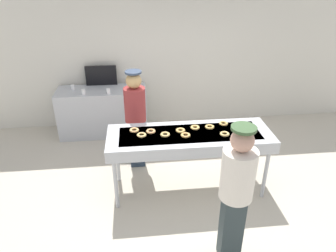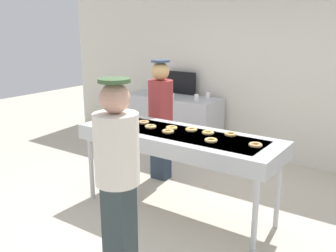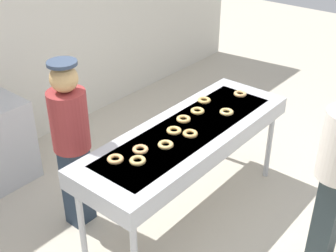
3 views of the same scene
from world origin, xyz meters
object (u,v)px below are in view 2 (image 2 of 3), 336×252
Objects in this scene: glazed_donut_4 at (231,134)px; customer_waiting at (117,170)px; glazed_donut_7 at (211,140)px; glazed_donut_10 at (144,122)px; paper_cup_3 at (196,97)px; worker_baker at (161,113)px; paper_cup_4 at (172,96)px; prep_counter at (172,122)px; glazed_donut_0 at (168,131)px; paper_cup_0 at (208,95)px; menu_display at (180,83)px; glazed_donut_2 at (255,145)px; glazed_donut_1 at (172,128)px; paper_cup_2 at (151,93)px; glazed_donut_6 at (132,119)px; paper_cup_1 at (149,90)px; glazed_donut_9 at (130,122)px; fryer_conveyor at (178,140)px; glazed_donut_5 at (150,127)px; glazed_donut_8 at (191,130)px; glazed_donut_3 at (208,133)px.

customer_waiting is at bearing -100.11° from glazed_donut_4.
glazed_donut_7 is 1.00× the size of glazed_donut_10.
paper_cup_3 is (-1.39, 1.65, -0.01)m from glazed_donut_4.
paper_cup_4 is at bearing -73.38° from worker_baker.
paper_cup_3 is at bearing 111.78° from customer_waiting.
glazed_donut_0 is at bearing -56.82° from prep_counter.
paper_cup_0 is at bearing 17.09° from prep_counter.
worker_baker is at bearing -66.64° from menu_display.
glazed_donut_10 is at bearing 98.76° from worker_baker.
glazed_donut_4 is at bearing -49.74° from paper_cup_3.
glazed_donut_2 is 1.44m from glazed_donut_10.
paper_cup_2 is (-1.57, 1.67, -0.01)m from glazed_donut_1.
glazed_donut_1 is at bearing 124.27° from worker_baker.
glazed_donut_2 is at bearing -46.47° from paper_cup_3.
paper_cup_4 is (-0.46, 1.57, -0.01)m from glazed_donut_6.
glazed_donut_6 is at bearing -71.02° from prep_counter.
paper_cup_1 is 0.59m from menu_display.
glazed_donut_6 is at bearing 123.12° from glazed_donut_9.
glazed_donut_10 is 2.36m from paper_cup_1.
paper_cup_4 is at bearing 139.70° from glazed_donut_4.
glazed_donut_1 is 1.00× the size of glazed_donut_2.
glazed_donut_2 is 2.73m from paper_cup_4.
menu_display reaches higher than glazed_donut_2.
customer_waiting is at bearing -73.57° from glazed_donut_1.
worker_baker is 17.28× the size of paper_cup_2.
glazed_donut_5 reaches higher than fryer_conveyor.
paper_cup_3 is at bearing -94.03° from worker_baker.
fryer_conveyor is 1.40× the size of worker_baker.
customer_waiting is at bearing -63.27° from paper_cup_4.
glazed_donut_8 is at bearing 53.51° from fryer_conveyor.
glazed_donut_6 is 1.00× the size of glazed_donut_8.
glazed_donut_3 is 2.56m from paper_cup_2.
paper_cup_1 is 0.75m from paper_cup_4.
paper_cup_1 reaches higher than glazed_donut_9.
paper_cup_3 is (-1.17, 1.73, -0.01)m from glazed_donut_3.
paper_cup_2 and paper_cup_4 have the same top height.
glazed_donut_4 is at bearing 15.14° from glazed_donut_5.
paper_cup_2 is at bearing 139.68° from glazed_donut_7.
glazed_donut_1 is at bearing 7.71° from glazed_donut_9.
glazed_donut_2 is 0.22× the size of menu_display.
paper_cup_4 is at bearing 133.21° from glazed_donut_7.
glazed_donut_2 is 0.08× the size of customer_waiting.
menu_display is at bearing 119.99° from glazed_donut_0.
glazed_donut_0 is at bearing -70.72° from glazed_donut_1.
paper_cup_1 reaches higher than glazed_donut_3.
glazed_donut_2 is at bearing 66.09° from customer_waiting.
prep_counter is 17.73× the size of paper_cup_2.
glazed_donut_8 is 2.40m from prep_counter.
paper_cup_1 is (-0.53, 0.06, 0.51)m from prep_counter.
glazed_donut_1 is 1.39× the size of paper_cup_4.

